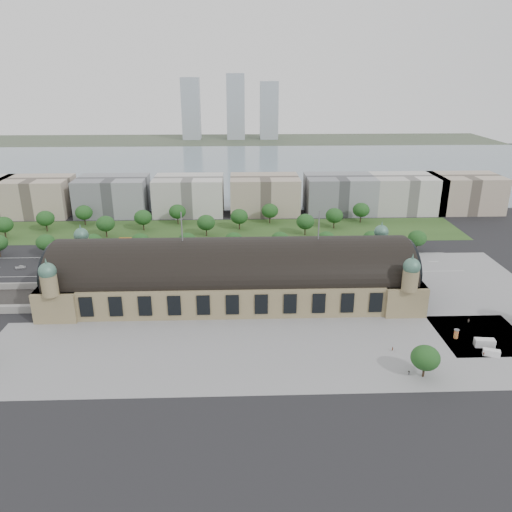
{
  "coord_description": "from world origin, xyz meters",
  "views": [
    {
      "loc": [
        3.03,
        -191.01,
        90.51
      ],
      "look_at": [
        10.1,
        12.05,
        14.0
      ],
      "focal_mm": 35.0,
      "sensor_mm": 36.0,
      "label": 1
    }
  ],
  "objects_px": {
    "traffic_car_5": "(343,256)",
    "bus_mid": "(267,267)",
    "advertising_column": "(456,334)",
    "parked_car_3": "(113,277)",
    "parked_car_4": "(174,276)",
    "pedestrian_2": "(469,321)",
    "traffic_car_3": "(194,258)",
    "van_south": "(490,353)",
    "van_east": "(483,343)",
    "pedestrian_4": "(409,373)",
    "pedestrian_3": "(484,354)",
    "bus_west": "(245,269)",
    "pedestrian_1": "(393,349)",
    "bus_east": "(252,265)",
    "parked_car_2": "(118,278)",
    "traffic_car_0": "(20,267)",
    "traffic_car_6": "(373,265)",
    "parked_car_6": "(178,274)",
    "petrol_station": "(134,242)",
    "parked_car_5": "(131,277)",
    "parked_car_1": "(72,279)",
    "traffic_car_4": "(241,271)",
    "traffic_car_2": "(144,271)",
    "traffic_car_1": "(80,257)",
    "parked_car_0": "(110,278)"
  },
  "relations": [
    {
      "from": "bus_mid",
      "to": "advertising_column",
      "type": "bearing_deg",
      "value": -139.09
    },
    {
      "from": "parked_car_4",
      "to": "bus_west",
      "type": "distance_m",
      "value": 33.25
    },
    {
      "from": "traffic_car_5",
      "to": "traffic_car_2",
      "type": "bearing_deg",
      "value": 105.45
    },
    {
      "from": "parked_car_0",
      "to": "traffic_car_4",
      "type": "bearing_deg",
      "value": 75.37
    },
    {
      "from": "parked_car_3",
      "to": "parked_car_6",
      "type": "xyz_separation_m",
      "value": [
        29.61,
        2.58,
        -0.07
      ]
    },
    {
      "from": "traffic_car_2",
      "to": "traffic_car_5",
      "type": "xyz_separation_m",
      "value": [
        98.23,
        17.3,
        -0.04
      ]
    },
    {
      "from": "traffic_car_0",
      "to": "pedestrian_2",
      "type": "distance_m",
      "value": 202.16
    },
    {
      "from": "parked_car_2",
      "to": "parked_car_6",
      "type": "xyz_separation_m",
      "value": [
        26.91,
        4.0,
        -0.05
      ]
    },
    {
      "from": "bus_east",
      "to": "advertising_column",
      "type": "bearing_deg",
      "value": -133.14
    },
    {
      "from": "bus_mid",
      "to": "bus_east",
      "type": "bearing_deg",
      "value": 76.35
    },
    {
      "from": "parked_car_2",
      "to": "parked_car_4",
      "type": "relative_size",
      "value": 1.1
    },
    {
      "from": "bus_east",
      "to": "van_east",
      "type": "relative_size",
      "value": 1.83
    },
    {
      "from": "petrol_station",
      "to": "van_east",
      "type": "height_order",
      "value": "petrol_station"
    },
    {
      "from": "bus_mid",
      "to": "advertising_column",
      "type": "xyz_separation_m",
      "value": [
        63.76,
        -67.41,
        0.29
      ]
    },
    {
      "from": "parked_car_1",
      "to": "van_east",
      "type": "distance_m",
      "value": 173.13
    },
    {
      "from": "parked_car_6",
      "to": "parked_car_2",
      "type": "bearing_deg",
      "value": -116.87
    },
    {
      "from": "parked_car_4",
      "to": "advertising_column",
      "type": "xyz_separation_m",
      "value": [
        107.4,
        -59.37,
        1.06
      ]
    },
    {
      "from": "parked_car_4",
      "to": "pedestrian_2",
      "type": "height_order",
      "value": "pedestrian_2"
    },
    {
      "from": "parked_car_6",
      "to": "pedestrian_1",
      "type": "relative_size",
      "value": 2.91
    },
    {
      "from": "bus_mid",
      "to": "pedestrian_1",
      "type": "distance_m",
      "value": 84.57
    },
    {
      "from": "traffic_car_0",
      "to": "petrol_station",
      "type": "bearing_deg",
      "value": 116.59
    },
    {
      "from": "traffic_car_0",
      "to": "parked_car_3",
      "type": "height_order",
      "value": "traffic_car_0"
    },
    {
      "from": "van_south",
      "to": "pedestrian_3",
      "type": "relative_size",
      "value": 3.27
    },
    {
      "from": "parked_car_3",
      "to": "parked_car_5",
      "type": "bearing_deg",
      "value": 50.04
    },
    {
      "from": "parked_car_3",
      "to": "parked_car_4",
      "type": "distance_m",
      "value": 28.18
    },
    {
      "from": "traffic_car_5",
      "to": "bus_mid",
      "type": "bearing_deg",
      "value": 116.63
    },
    {
      "from": "bus_west",
      "to": "bus_east",
      "type": "relative_size",
      "value": 0.91
    },
    {
      "from": "parked_car_6",
      "to": "van_south",
      "type": "relative_size",
      "value": 0.81
    },
    {
      "from": "bus_mid",
      "to": "pedestrian_3",
      "type": "xyz_separation_m",
      "value": [
        68.32,
        -79.45,
        -0.63
      ]
    },
    {
      "from": "traffic_car_5",
      "to": "pedestrian_2",
      "type": "bearing_deg",
      "value": -149.39
    },
    {
      "from": "pedestrian_2",
      "to": "advertising_column",
      "type": "bearing_deg",
      "value": 97.86
    },
    {
      "from": "van_east",
      "to": "pedestrian_4",
      "type": "relative_size",
      "value": 4.48
    },
    {
      "from": "traffic_car_3",
      "to": "van_south",
      "type": "bearing_deg",
      "value": -132.83
    },
    {
      "from": "traffic_car_4",
      "to": "bus_east",
      "type": "relative_size",
      "value": 0.38
    },
    {
      "from": "advertising_column",
      "to": "pedestrian_2",
      "type": "distance_m",
      "value": 14.85
    },
    {
      "from": "petrol_station",
      "to": "traffic_car_6",
      "type": "height_order",
      "value": "petrol_station"
    },
    {
      "from": "traffic_car_2",
      "to": "bus_mid",
      "type": "distance_m",
      "value": 58.49
    },
    {
      "from": "traffic_car_3",
      "to": "parked_car_5",
      "type": "bearing_deg",
      "value": 129.83
    },
    {
      "from": "traffic_car_5",
      "to": "traffic_car_6",
      "type": "height_order",
      "value": "traffic_car_5"
    },
    {
      "from": "bus_mid",
      "to": "parked_car_4",
      "type": "bearing_deg",
      "value": 97.94
    },
    {
      "from": "parked_car_4",
      "to": "pedestrian_3",
      "type": "height_order",
      "value": "pedestrian_3"
    },
    {
      "from": "pedestrian_3",
      "to": "van_east",
      "type": "bearing_deg",
      "value": -128.41
    },
    {
      "from": "traffic_car_1",
      "to": "van_south",
      "type": "relative_size",
      "value": 0.72
    },
    {
      "from": "pedestrian_1",
      "to": "pedestrian_3",
      "type": "bearing_deg",
      "value": -44.38
    },
    {
      "from": "parked_car_1",
      "to": "pedestrian_3",
      "type": "distance_m",
      "value": 173.09
    },
    {
      "from": "bus_east",
      "to": "parked_car_2",
      "type": "bearing_deg",
      "value": 101.02
    },
    {
      "from": "traffic_car_6",
      "to": "bus_west",
      "type": "bearing_deg",
      "value": -90.96
    },
    {
      "from": "van_east",
      "to": "bus_west",
      "type": "bearing_deg",
      "value": 146.2
    },
    {
      "from": "pedestrian_4",
      "to": "pedestrian_2",
      "type": "bearing_deg",
      "value": 163.67
    },
    {
      "from": "traffic_car_6",
      "to": "pedestrian_3",
      "type": "relative_size",
      "value": 3.14
    }
  ]
}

